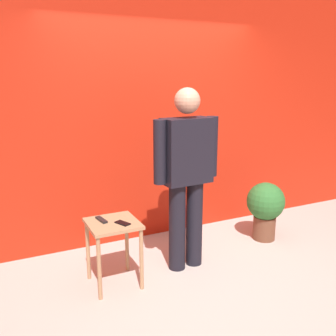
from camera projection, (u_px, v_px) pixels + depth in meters
ground_plane at (213, 283)px, 3.53m from camera, size 12.00×12.00×0.00m
back_wall_red at (154, 114)px, 4.36m from camera, size 6.40×0.12×2.91m
standing_person at (186, 171)px, 3.63m from camera, size 0.71×0.27×1.78m
side_table at (113, 234)px, 3.41m from camera, size 0.45×0.45×0.61m
cell_phone at (123, 223)px, 3.35m from camera, size 0.12×0.16×0.01m
tv_remote at (101, 220)px, 3.42m from camera, size 0.07×0.17×0.02m
potted_plant at (265, 206)px, 4.41m from camera, size 0.44×0.44×0.69m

